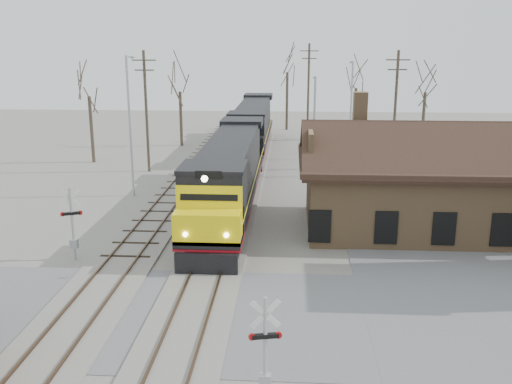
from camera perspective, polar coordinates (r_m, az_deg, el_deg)
ground at (r=23.89m, az=-6.42°, el=-12.15°), size 140.00×140.00×0.00m
road at (r=23.89m, az=-6.42°, el=-12.12°), size 60.00×9.00×0.03m
track_main at (r=37.72m, az=-2.54°, el=-1.71°), size 3.40×90.00×0.24m
track_siding at (r=38.45m, az=-9.23°, el=-1.57°), size 3.40×90.00×0.24m
depot at (r=34.94m, az=16.81°, el=0.29°), size 15.20×9.31×7.90m
locomotive_lead at (r=36.33m, az=-2.72°, el=1.68°), size 3.25×21.75×4.83m
locomotive_trailing at (r=57.91m, az=-0.34°, el=6.64°), size 3.25×21.75×4.57m
crossbuck_near at (r=17.78m, az=0.93°, el=-15.93°), size 1.01×0.31×3.57m
crossbuck_far at (r=30.17m, az=-17.87°, el=-3.27°), size 1.04×0.46×3.79m
streetlight_a at (r=41.16m, az=-12.47°, el=7.08°), size 0.25×2.04×9.89m
streetlight_b at (r=46.56m, az=5.84°, el=7.09°), size 0.25×2.04×8.12m
streetlight_c at (r=54.24m, az=9.48°, el=8.58°), size 0.25×2.04×9.07m
utility_pole_a at (r=48.92m, az=-10.92°, el=8.10°), size 2.00×0.24×10.11m
utility_pole_b at (r=63.97m, az=5.25°, el=10.05°), size 2.00×0.24×10.59m
utility_pole_c at (r=50.64m, az=13.75°, el=8.16°), size 2.00×0.24×10.09m
tree_a at (r=53.83m, az=-16.43°, el=10.21°), size 4.02×4.02×9.85m
tree_b at (r=60.88m, az=-7.64°, el=10.79°), size 3.81×3.81×9.33m
tree_c at (r=71.60m, az=3.17°, el=12.81°), size 4.75×4.75×11.64m
tree_d at (r=65.92m, az=10.01°, el=10.99°), size 3.80×3.80×9.31m
tree_e at (r=59.54m, az=16.64°, el=10.45°), size 3.94×3.94×9.65m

